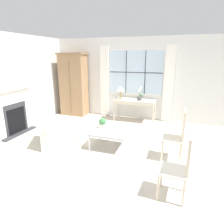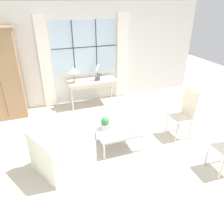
{
  "view_description": "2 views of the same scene",
  "coord_description": "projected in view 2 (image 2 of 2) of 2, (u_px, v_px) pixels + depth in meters",
  "views": [
    {
      "loc": [
        1.57,
        -3.85,
        2.19
      ],
      "look_at": [
        0.09,
        0.33,
        0.93
      ],
      "focal_mm": 32.0,
      "sensor_mm": 36.0,
      "label": 1
    },
    {
      "loc": [
        -1.42,
        -3.2,
        2.87
      ],
      "look_at": [
        -0.11,
        0.44,
        0.84
      ],
      "focal_mm": 35.0,
      "sensor_mm": 36.0,
      "label": 2
    }
  ],
  "objects": [
    {
      "name": "armchair_upholstered",
      "position": [
        62.0,
        156.0,
        4.06
      ],
      "size": [
        1.19,
        1.15,
        0.8
      ],
      "color": "beige",
      "rests_on": "ground_plane"
    },
    {
      "name": "table_lamp",
      "position": [
        74.0,
        71.0,
        6.0
      ],
      "size": [
        0.28,
        0.28,
        0.44
      ],
      "color": "#9E7F47",
      "rests_on": "console_table"
    },
    {
      "name": "console_table",
      "position": [
        92.0,
        83.0,
        6.36
      ],
      "size": [
        1.4,
        0.56,
        0.75
      ],
      "color": "beige",
      "rests_on": "ground_plane"
    },
    {
      "name": "coffee_table",
      "position": [
        118.0,
        131.0,
        4.58
      ],
      "size": [
        0.92,
        0.73,
        0.43
      ],
      "color": "silver",
      "rests_on": "ground_plane"
    },
    {
      "name": "potted_plant_small",
      "position": [
        105.0,
        123.0,
        4.52
      ],
      "size": [
        0.18,
        0.18,
        0.27
      ],
      "color": "#BCB7AD",
      "rests_on": "coffee_table"
    },
    {
      "name": "side_chair_wooden",
      "position": [
        185.0,
        111.0,
        4.87
      ],
      "size": [
        0.46,
        0.46,
        1.13
      ],
      "color": "beige",
      "rests_on": "ground_plane"
    },
    {
      "name": "pillar_candle",
      "position": [
        131.0,
        128.0,
        4.51
      ],
      "size": [
        0.1,
        0.1,
        0.11
      ],
      "color": "silver",
      "rests_on": "coffee_table"
    },
    {
      "name": "potted_orchid",
      "position": [
        98.0,
        74.0,
        6.27
      ],
      "size": [
        0.2,
        0.16,
        0.47
      ],
      "color": "#4C4C51",
      "rests_on": "console_table"
    },
    {
      "name": "ground_plane",
      "position": [
        124.0,
        157.0,
        4.43
      ],
      "size": [
        14.0,
        14.0,
        0.0
      ],
      "primitive_type": "plane",
      "color": "#BCB2A3"
    },
    {
      "name": "armoire",
      "position": [
        0.0,
        75.0,
        5.44
      ],
      "size": [
        1.03,
        0.59,
        2.29
      ],
      "color": "#93704C",
      "rests_on": "ground_plane"
    },
    {
      "name": "wall_back_windowed",
      "position": [
        85.0,
        55.0,
        6.29
      ],
      "size": [
        7.2,
        0.14,
        2.8
      ],
      "color": "silver",
      "rests_on": "ground_plane"
    }
  ]
}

